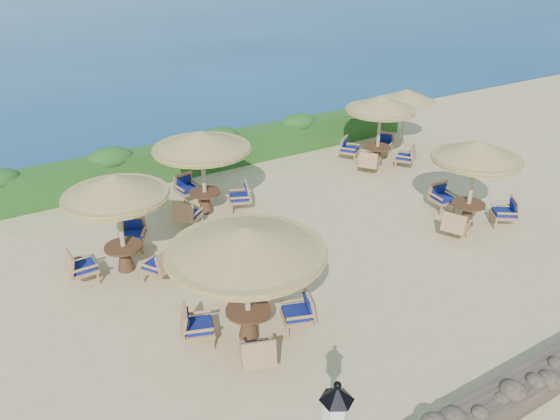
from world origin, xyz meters
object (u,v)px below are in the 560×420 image
(cafe_set_1, at_px, (475,167))
(cafe_set_4, at_px, (380,119))
(cafe_set_3, at_px, (202,154))
(cafe_set_0, at_px, (247,259))
(extra_parasol, at_px, (407,95))
(cafe_set_2, at_px, (117,205))

(cafe_set_1, height_order, cafe_set_4, same)
(cafe_set_3, relative_size, cafe_set_4, 1.10)
(cafe_set_0, relative_size, cafe_set_1, 1.18)
(extra_parasol, bearing_deg, cafe_set_0, -147.22)
(cafe_set_0, distance_m, cafe_set_1, 8.08)
(cafe_set_2, bearing_deg, cafe_set_1, -17.21)
(cafe_set_2, distance_m, cafe_set_3, 3.71)
(cafe_set_0, distance_m, cafe_set_4, 10.97)
(cafe_set_2, distance_m, cafe_set_4, 10.66)
(cafe_set_1, xyz_separation_m, cafe_set_4, (0.99, 5.19, -0.09))
(cafe_set_4, bearing_deg, cafe_set_1, -100.80)
(cafe_set_0, relative_size, cafe_set_4, 1.21)
(cafe_set_2, relative_size, cafe_set_4, 1.03)
(cafe_set_1, distance_m, cafe_set_3, 7.93)
(cafe_set_3, bearing_deg, cafe_set_1, -37.82)
(cafe_set_0, bearing_deg, cafe_set_2, 109.46)
(cafe_set_4, bearing_deg, cafe_set_3, -177.39)
(cafe_set_3, bearing_deg, cafe_set_0, -106.34)
(cafe_set_3, bearing_deg, extra_parasol, 7.41)
(cafe_set_1, bearing_deg, cafe_set_2, 162.79)
(cafe_set_2, xyz_separation_m, cafe_set_3, (3.16, 1.95, 0.08))
(cafe_set_2, height_order, cafe_set_3, same)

